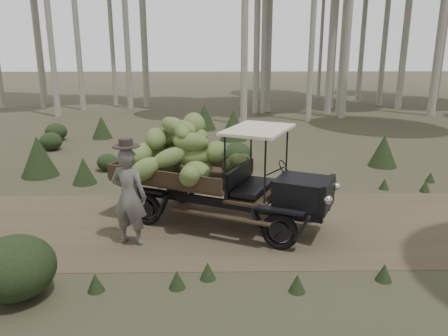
% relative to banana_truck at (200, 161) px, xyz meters
% --- Properties ---
extents(ground, '(120.00, 120.00, 0.00)m').
position_rel_banana_truck_xyz_m(ground, '(2.39, -0.31, -1.35)').
color(ground, '#473D2B').
rests_on(ground, ground).
extents(dirt_track, '(70.00, 4.00, 0.01)m').
position_rel_banana_truck_xyz_m(dirt_track, '(2.39, -0.31, -1.34)').
color(dirt_track, brown).
rests_on(dirt_track, ground).
extents(banana_truck, '(4.80, 3.30, 2.40)m').
position_rel_banana_truck_xyz_m(banana_truck, '(0.00, 0.00, 0.00)').
color(banana_truck, black).
rests_on(banana_truck, ground).
extents(farmer, '(0.80, 0.63, 2.07)m').
position_rel_banana_truck_xyz_m(farmer, '(-1.30, -1.14, -0.37)').
color(farmer, '#5F5C57').
rests_on(farmer, ground).
extents(undergrowth, '(22.10, 18.92, 1.24)m').
position_rel_banana_truck_xyz_m(undergrowth, '(1.87, 1.17, -0.83)').
color(undergrowth, '#233319').
rests_on(undergrowth, ground).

